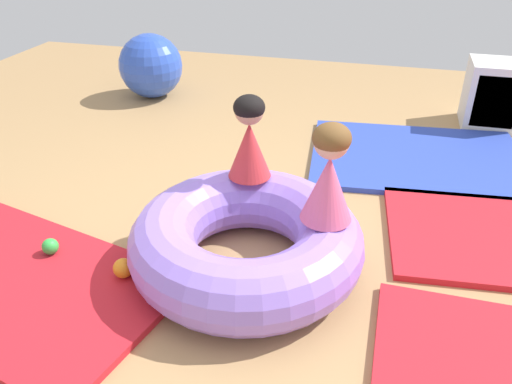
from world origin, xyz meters
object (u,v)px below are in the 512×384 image
(play_ball_green, at_px, (50,246))
(play_ball_orange, at_px, (123,268))
(child_in_pink, at_px, (329,174))
(storage_cube, at_px, (493,95))
(exercise_ball_large, at_px, (151,66))
(inflatable_cushion, at_px, (246,241))
(child_in_red, at_px, (249,138))

(play_ball_green, distance_m, play_ball_orange, 0.49)
(child_in_pink, height_order, storage_cube, child_in_pink)
(child_in_pink, height_order, exercise_ball_large, child_in_pink)
(exercise_ball_large, bearing_deg, play_ball_orange, -68.16)
(inflatable_cushion, distance_m, child_in_red, 0.57)
(play_ball_green, bearing_deg, exercise_ball_large, 102.87)
(play_ball_green, relative_size, storage_cube, 0.16)
(play_ball_orange, distance_m, storage_cube, 3.44)
(child_in_red, height_order, play_ball_green, child_in_red)
(inflatable_cushion, bearing_deg, exercise_ball_large, 124.49)
(play_ball_orange, height_order, exercise_ball_large, exercise_ball_large)
(child_in_pink, xyz_separation_m, play_ball_orange, (-0.98, -0.33, -0.51))
(inflatable_cushion, relative_size, play_ball_orange, 11.94)
(child_in_red, bearing_deg, play_ball_orange, -114.49)
(child_in_pink, xyz_separation_m, play_ball_green, (-1.46, -0.25, -0.52))
(play_ball_orange, bearing_deg, inflatable_cushion, 25.33)
(exercise_ball_large, bearing_deg, child_in_red, -52.20)
(play_ball_green, bearing_deg, inflatable_cushion, 10.61)
(inflatable_cushion, height_order, child_in_pink, child_in_pink)
(child_in_pink, xyz_separation_m, storage_cube, (1.10, 2.40, -0.32))
(child_in_red, height_order, exercise_ball_large, child_in_red)
(child_in_pink, relative_size, play_ball_green, 5.63)
(child_in_red, xyz_separation_m, exercise_ball_large, (-1.57, 2.03, -0.28))
(inflatable_cushion, bearing_deg, storage_cube, 58.56)
(child_in_pink, bearing_deg, storage_cube, -90.03)
(exercise_ball_large, distance_m, storage_cube, 3.16)
(child_in_red, distance_m, storage_cube, 2.62)
(child_in_pink, bearing_deg, child_in_red, -9.95)
(child_in_red, distance_m, play_ball_orange, 0.97)
(play_ball_green, height_order, storage_cube, storage_cube)
(play_ball_green, height_order, play_ball_orange, play_ball_orange)
(child_in_red, height_order, play_ball_orange, child_in_red)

